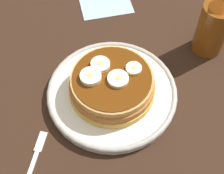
{
  "coord_description": "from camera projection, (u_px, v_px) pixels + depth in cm",
  "views": [
    {
      "loc": [
        -31.48,
        1.01,
        49.52
      ],
      "look_at": [
        0.0,
        0.0,
        2.71
      ],
      "focal_mm": 52.65,
      "sensor_mm": 36.0,
      "label": 1
    }
  ],
  "objects": [
    {
      "name": "ground_plane",
      "position": [
        112.0,
        100.0,
        0.6
      ],
      "size": [
        140.0,
        140.0,
        3.0
      ],
      "primitive_type": "cube",
      "color": "black"
    },
    {
      "name": "plate",
      "position": [
        112.0,
        93.0,
        0.58
      ],
      "size": [
        22.93,
        22.93,
        1.78
      ],
      "color": "silver",
      "rests_on": "ground_plane"
    },
    {
      "name": "pancake_stack",
      "position": [
        111.0,
        83.0,
        0.56
      ],
      "size": [
        15.32,
        15.01,
        4.09
      ],
      "color": "gold",
      "rests_on": "plate"
    },
    {
      "name": "banana_slice_0",
      "position": [
        118.0,
        79.0,
        0.54
      ],
      "size": [
        3.54,
        3.54,
        0.85
      ],
      "color": "#F5E8BE",
      "rests_on": "pancake_stack"
    },
    {
      "name": "banana_slice_1",
      "position": [
        134.0,
        68.0,
        0.55
      ],
      "size": [
        2.71,
        2.71,
        0.71
      ],
      "color": "beige",
      "rests_on": "pancake_stack"
    },
    {
      "name": "banana_slice_2",
      "position": [
        91.0,
        79.0,
        0.54
      ],
      "size": [
        3.56,
        3.56,
        1.04
      ],
      "color": "#F1E8C2",
      "rests_on": "pancake_stack"
    },
    {
      "name": "banana_slice_3",
      "position": [
        100.0,
        65.0,
        0.55
      ],
      "size": [
        3.28,
        3.28,
        1.03
      ],
      "color": "#F2E7BC",
      "rests_on": "pancake_stack"
    },
    {
      "name": "fork",
      "position": [
        33.0,
        164.0,
        0.51
      ],
      "size": [
        12.88,
        3.95,
        0.5
      ],
      "color": "silver",
      "rests_on": "ground_plane"
    },
    {
      "name": "syrup_bottle",
      "position": [
        214.0,
        25.0,
        0.6
      ],
      "size": [
        5.83,
        5.83,
        14.03
      ],
      "color": "brown",
      "rests_on": "ground_plane"
    }
  ]
}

